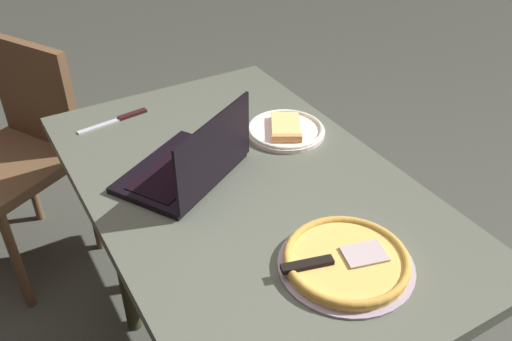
{
  "coord_description": "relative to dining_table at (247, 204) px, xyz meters",
  "views": [
    {
      "loc": [
        -1.05,
        0.58,
        1.62
      ],
      "look_at": [
        0.0,
        -0.03,
        0.76
      ],
      "focal_mm": 38.25,
      "sensor_mm": 36.0,
      "label": 1
    }
  ],
  "objects": [
    {
      "name": "dining_table",
      "position": [
        0.0,
        0.0,
        0.0
      ],
      "size": [
        1.31,
        0.82,
        0.73
      ],
      "color": "#515649",
      "rests_on": "ground_plane"
    },
    {
      "name": "laptop",
      "position": [
        0.1,
        0.12,
        0.12
      ],
      "size": [
        0.38,
        0.42,
        0.21
      ],
      "color": "black",
      "rests_on": "dining_table"
    },
    {
      "name": "pizza_plate",
      "position": [
        0.17,
        -0.23,
        0.09
      ],
      "size": [
        0.25,
        0.25,
        0.04
      ],
      "color": "white",
      "rests_on": "dining_table"
    },
    {
      "name": "pizza_tray",
      "position": [
        -0.39,
        -0.04,
        0.09
      ],
      "size": [
        0.31,
        0.31,
        0.04
      ],
      "color": "#A797AE",
      "rests_on": "dining_table"
    },
    {
      "name": "table_knife",
      "position": [
        0.51,
        0.19,
        0.08
      ],
      "size": [
        0.05,
        0.24,
        0.01
      ],
      "color": "#B2BAC8",
      "rests_on": "dining_table"
    },
    {
      "name": "chair_near",
      "position": [
        0.89,
        0.48,
        -0.14
      ],
      "size": [
        0.56,
        0.56,
        0.89
      ],
      "color": "brown",
      "rests_on": "ground_plane"
    }
  ]
}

